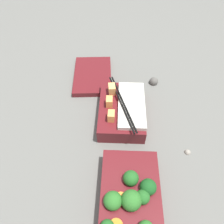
# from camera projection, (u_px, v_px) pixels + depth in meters

# --- Properties ---
(ground_plane) EXTENTS (3.00, 3.00, 0.00)m
(ground_plane) POSITION_uv_depth(u_px,v_px,m) (129.00, 150.00, 0.59)
(ground_plane) COLOR slate
(bento_tray_vegetable) EXTENTS (0.20, 0.13, 0.08)m
(bento_tray_vegetable) POSITION_uv_depth(u_px,v_px,m) (130.00, 195.00, 0.48)
(bento_tray_vegetable) COLOR maroon
(bento_tray_vegetable) RESTS_ON ground_plane
(bento_tray_rice) EXTENTS (0.21, 0.13, 0.07)m
(bento_tray_rice) POSITION_uv_depth(u_px,v_px,m) (122.00, 110.00, 0.64)
(bento_tray_rice) COLOR maroon
(bento_tray_rice) RESTS_ON ground_plane
(bento_lid) EXTENTS (0.20, 0.14, 0.02)m
(bento_lid) POSITION_uv_depth(u_px,v_px,m) (93.00, 76.00, 0.77)
(bento_lid) COLOR maroon
(bento_lid) RESTS_ON ground_plane
(pebble_0) EXTENTS (0.02, 0.02, 0.02)m
(pebble_0) POSITION_uv_depth(u_px,v_px,m) (188.00, 152.00, 0.58)
(pebble_0) COLOR gray
(pebble_0) RESTS_ON ground_plane
(pebble_1) EXTENTS (0.03, 0.03, 0.03)m
(pebble_1) POSITION_uv_depth(u_px,v_px,m) (154.00, 82.00, 0.75)
(pebble_1) COLOR #595651
(pebble_1) RESTS_ON ground_plane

